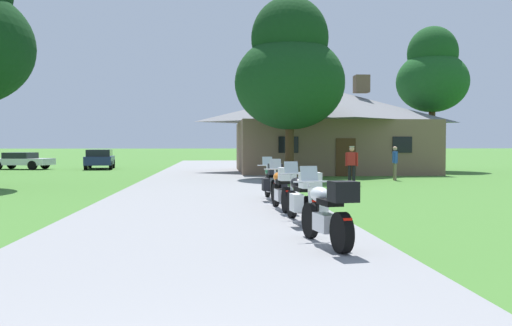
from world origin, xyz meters
TOP-DOWN VIEW (x-y plane):
  - ground_plane at (0.00, 20.00)m, footprint 500.00×500.00m
  - asphalt_driveway at (0.00, 18.00)m, footprint 6.40×80.00m
  - motorcycle_white_nearest_to_camera at (2.12, 6.67)m, footprint 0.81×2.07m
  - motorcycle_black_second_in_row at (2.13, 9.33)m, footprint 0.87×2.08m
  - motorcycle_orange_third_in_row at (1.98, 11.85)m, footprint 0.67×2.08m
  - motorcycle_green_farthest_in_row at (2.00, 14.56)m, footprint 0.78×2.08m
  - stone_lodge at (7.47, 32.64)m, footprint 12.11×9.52m
  - bystander_blue_shirt_near_lodge at (9.05, 24.42)m, footprint 0.28×0.54m
  - bystander_red_shirt_beside_signpost at (6.10, 21.19)m, footprint 0.50×0.36m
  - tree_right_of_lodge at (14.82, 34.35)m, footprint 4.78×4.78m
  - tree_by_lodge_front at (4.05, 25.93)m, footprint 5.60×5.60m
  - parked_navy_suv_far_left at (-8.05, 38.64)m, footprint 2.37×4.79m
  - parked_white_sedan_far_left at (-13.48, 38.38)m, footprint 4.49×2.69m

SIDE VIEW (x-z plane):
  - ground_plane at x=0.00m, z-range 0.00..0.00m
  - asphalt_driveway at x=0.00m, z-range 0.00..0.06m
  - motorcycle_black_second_in_row at x=2.13m, z-range -0.04..1.26m
  - motorcycle_green_farthest_in_row at x=2.00m, z-range -0.04..1.26m
  - motorcycle_white_nearest_to_camera at x=2.12m, z-range -0.03..1.27m
  - motorcycle_orange_third_in_row at x=1.98m, z-range -0.03..1.27m
  - parked_white_sedan_far_left at x=-13.48m, z-range 0.04..1.24m
  - parked_navy_suv_far_left at x=-8.05m, z-range 0.08..1.48m
  - bystander_blue_shirt_near_lodge at x=9.05m, z-range 0.10..1.76m
  - bystander_red_shirt_beside_signpost at x=6.10m, z-range 0.11..1.79m
  - stone_lodge at x=7.47m, z-range -0.37..5.77m
  - tree_by_lodge_front at x=4.05m, z-range 0.94..10.17m
  - tree_right_of_lodge at x=14.82m, z-range 1.68..11.35m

